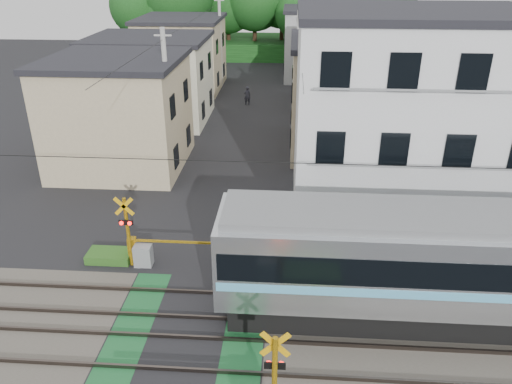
{
  "coord_description": "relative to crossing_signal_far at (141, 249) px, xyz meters",
  "views": [
    {
      "loc": [
        3.19,
        -12.92,
        11.36
      ],
      "look_at": [
        1.93,
        5.0,
        2.75
      ],
      "focal_mm": 35.0,
      "sensor_mm": 36.0,
      "label": 1
    }
  ],
  "objects": [
    {
      "name": "houses_row",
      "position": [
        2.84,
        22.27,
        2.53
      ],
      "size": [
        22.07,
        31.35,
        6.8
      ],
      "color": "tan",
      "rests_on": "ground"
    },
    {
      "name": "catenary",
      "position": [
        8.59,
        -3.62,
        2.98
      ],
      "size": [
        60.0,
        5.04,
        7.0
      ],
      "color": "#2D2D33",
      "rests_on": "ground"
    },
    {
      "name": "weed_patches",
      "position": [
        4.34,
        -3.74,
        -0.53
      ],
      "size": [
        10.25,
        8.8,
        0.4
      ],
      "color": "#2D5E1E",
      "rests_on": "ground"
    },
    {
      "name": "track_bed",
      "position": [
        2.59,
        -3.65,
        -0.67
      ],
      "size": [
        120.0,
        120.0,
        0.14
      ],
      "color": "#47423A",
      "rests_on": "ground"
    },
    {
      "name": "pedestrian",
      "position": [
        2.21,
        23.77,
        0.06
      ],
      "size": [
        0.63,
        0.48,
        1.54
      ],
      "primitive_type": "imported",
      "rotation": [
        0.0,
        0.0,
        3.36
      ],
      "color": "#2B2B36",
      "rests_on": "ground"
    },
    {
      "name": "apartment_block",
      "position": [
        11.09,
        5.84,
        3.94
      ],
      "size": [
        10.2,
        8.36,
        9.3
      ],
      "color": "silver",
      "rests_on": "ground"
    },
    {
      "name": "ground",
      "position": [
        2.59,
        -3.65,
        -0.71
      ],
      "size": [
        120.0,
        120.0,
        0.0
      ],
      "primitive_type": "plane",
      "color": "black"
    },
    {
      "name": "crossing_signal_far",
      "position": [
        0.0,
        0.0,
        0.0
      ],
      "size": [
        4.74,
        0.65,
        3.09
      ],
      "color": "#F4AD0C",
      "rests_on": "ground"
    },
    {
      "name": "utility_poles",
      "position": [
        1.53,
        19.35,
        3.37
      ],
      "size": [
        7.9,
        42.0,
        8.0
      ],
      "color": "#A5A5A0",
      "rests_on": "ground"
    },
    {
      "name": "tree_hill",
      "position": [
        3.21,
        44.86,
        5.27
      ],
      "size": [
        40.0,
        13.72,
        11.96
      ],
      "color": "#194D19",
      "rests_on": "ground"
    }
  ]
}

